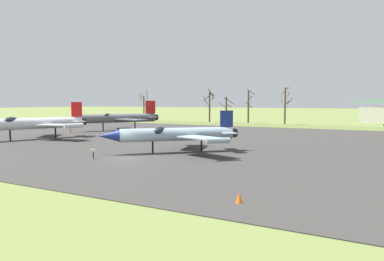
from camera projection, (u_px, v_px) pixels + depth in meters
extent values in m
plane|color=olive|center=(127.00, 159.00, 31.49)|extent=(600.00, 600.00, 0.00)
cube|color=#383533|center=(205.00, 141.00, 46.34)|extent=(88.71, 56.05, 0.05)
cube|color=#5C6C34|center=(270.00, 125.00, 76.40)|extent=(148.71, 12.00, 0.06)
cylinder|color=silver|center=(33.00, 124.00, 47.65)|extent=(6.51, 13.18, 1.57)
cylinder|color=black|center=(83.00, 122.00, 52.25)|extent=(1.34, 1.21, 1.10)
ellipsoid|color=#19232D|center=(11.00, 121.00, 45.82)|extent=(1.20, 2.25, 1.13)
cube|color=silver|center=(42.00, 123.00, 51.82)|extent=(5.19, 6.01, 0.15)
cube|color=silver|center=(59.00, 125.00, 46.47)|extent=(5.94, 3.73, 0.15)
cylinder|color=silver|center=(43.00, 122.00, 54.51)|extent=(1.48, 2.54, 0.58)
cylinder|color=silver|center=(74.00, 126.00, 45.00)|extent=(1.48, 2.54, 0.58)
cube|color=red|center=(77.00, 109.00, 51.53)|extent=(0.78, 1.58, 2.22)
cube|color=silver|center=(73.00, 121.00, 52.45)|extent=(2.12, 1.99, 0.15)
cube|color=silver|center=(79.00, 121.00, 50.68)|extent=(2.12, 1.99, 0.15)
cylinder|color=black|center=(10.00, 136.00, 45.84)|extent=(0.21, 0.21, 1.46)
cylinder|color=black|center=(55.00, 133.00, 49.71)|extent=(0.21, 0.21, 1.46)
cylinder|color=#565B60|center=(119.00, 118.00, 63.09)|extent=(8.81, 12.45, 1.59)
cone|color=red|center=(75.00, 119.00, 59.22)|extent=(2.29, 2.43, 1.46)
cylinder|color=black|center=(155.00, 117.00, 66.64)|extent=(1.41, 1.34, 1.11)
ellipsoid|color=#19232D|center=(108.00, 116.00, 61.99)|extent=(1.03, 1.94, 0.97)
cube|color=#565B60|center=(118.00, 118.00, 66.81)|extent=(5.67, 6.24, 0.15)
cube|color=#565B60|center=(131.00, 120.00, 60.30)|extent=(6.36, 3.90, 0.15)
cube|color=red|center=(150.00, 107.00, 65.97)|extent=(1.25, 1.79, 2.44)
cube|color=#565B60|center=(148.00, 117.00, 67.28)|extent=(2.55, 2.38, 0.15)
cube|color=#565B60|center=(153.00, 117.00, 64.93)|extent=(2.55, 2.38, 0.15)
cylinder|color=black|center=(103.00, 127.00, 61.72)|extent=(0.21, 0.21, 1.48)
cylinder|color=black|center=(135.00, 126.00, 64.71)|extent=(0.21, 0.21, 1.48)
cylinder|color=black|center=(71.00, 131.00, 58.51)|extent=(0.08, 0.08, 0.67)
cube|color=white|center=(71.00, 128.00, 58.47)|extent=(0.53, 0.33, 0.37)
cylinder|color=#8EA3B2|center=(177.00, 134.00, 35.00)|extent=(9.51, 8.83, 1.34)
cone|color=navy|center=(109.00, 136.00, 33.26)|extent=(2.35, 2.30, 1.24)
cylinder|color=black|center=(233.00, 133.00, 36.55)|extent=(1.18, 1.19, 0.94)
ellipsoid|color=#19232D|center=(160.00, 131.00, 34.53)|extent=(1.00, 1.88, 0.94)
cube|color=#8EA3B2|center=(187.00, 132.00, 38.52)|extent=(3.49, 5.45, 0.13)
cube|color=#8EA3B2|center=(203.00, 138.00, 32.38)|extent=(5.51, 3.87, 0.13)
cylinder|color=#8EA3B2|center=(187.00, 130.00, 41.12)|extent=(1.93, 1.82, 0.50)
cylinder|color=#8EA3B2|center=(218.00, 141.00, 30.13)|extent=(1.93, 1.82, 0.50)
cube|color=navy|center=(226.00, 119.00, 36.23)|extent=(1.15, 1.07, 1.73)
cube|color=#8EA3B2|center=(222.00, 131.00, 37.40)|extent=(2.08, 2.11, 0.13)
cube|color=#8EA3B2|center=(229.00, 133.00, 35.23)|extent=(2.08, 2.11, 0.13)
cylinder|color=black|center=(153.00, 148.00, 34.46)|extent=(0.18, 0.18, 1.25)
cylinder|color=black|center=(201.00, 146.00, 35.76)|extent=(0.18, 0.18, 1.25)
cylinder|color=black|center=(93.00, 156.00, 31.04)|extent=(0.08, 0.08, 0.67)
cube|color=white|center=(93.00, 151.00, 31.00)|extent=(0.60, 0.20, 0.31)
cylinder|color=brown|center=(144.00, 108.00, 98.90)|extent=(0.39, 0.39, 7.06)
cylinder|color=brown|center=(140.00, 97.00, 98.01)|extent=(2.11, 1.22, 2.33)
cylinder|color=brown|center=(141.00, 96.00, 98.89)|extent=(0.35, 1.68, 1.93)
cylinder|color=brown|center=(147.00, 94.00, 98.62)|extent=(1.17, 1.84, 2.62)
cylinder|color=#42382D|center=(210.00, 107.00, 90.10)|extent=(0.43, 0.43, 7.78)
cylinder|color=#42382D|center=(206.00, 101.00, 89.37)|extent=(2.27, 1.55, 2.43)
cylinder|color=#42382D|center=(211.00, 93.00, 89.25)|extent=(1.02, 1.24, 1.89)
cylinder|color=#42382D|center=(208.00, 97.00, 91.00)|extent=(1.83, 2.04, 2.25)
cylinder|color=#42382D|center=(213.00, 97.00, 89.97)|extent=(1.18, 1.68, 1.52)
cylinder|color=#42382D|center=(213.00, 96.00, 89.79)|extent=(1.00, 1.94, 1.49)
cylinder|color=brown|center=(226.00, 110.00, 85.61)|extent=(0.44, 0.44, 6.55)
cylinder|color=brown|center=(229.00, 101.00, 84.15)|extent=(2.01, 2.16, 1.71)
cylinder|color=brown|center=(229.00, 106.00, 84.85)|extent=(0.86, 1.77, 1.16)
cylinder|color=brown|center=(223.00, 106.00, 84.51)|extent=(2.78, 0.86, 1.92)
cylinder|color=brown|center=(248.00, 107.00, 85.34)|extent=(0.44, 0.44, 8.12)
cylinder|color=brown|center=(251.00, 92.00, 84.01)|extent=(1.59, 1.94, 1.37)
cylinder|color=brown|center=(249.00, 105.00, 84.54)|extent=(1.54, 0.92, 1.69)
cylinder|color=brown|center=(250.00, 98.00, 85.64)|extent=(1.38, 0.45, 1.28)
cylinder|color=brown|center=(285.00, 106.00, 80.59)|extent=(0.41, 0.41, 8.68)
cylinder|color=brown|center=(285.00, 91.00, 81.06)|extent=(1.65, 0.74, 1.83)
cylinder|color=brown|center=(290.00, 101.00, 80.83)|extent=(1.85, 1.93, 1.62)
cylinder|color=brown|center=(282.00, 100.00, 80.67)|extent=(0.57, 1.77, 1.67)
cylinder|color=brown|center=(289.00, 94.00, 80.36)|extent=(0.88, 1.52, 0.98)
cylinder|color=brown|center=(286.00, 103.00, 80.98)|extent=(1.36, 0.56, 1.13)
cone|color=orange|center=(239.00, 198.00, 17.49)|extent=(0.41, 0.41, 0.58)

